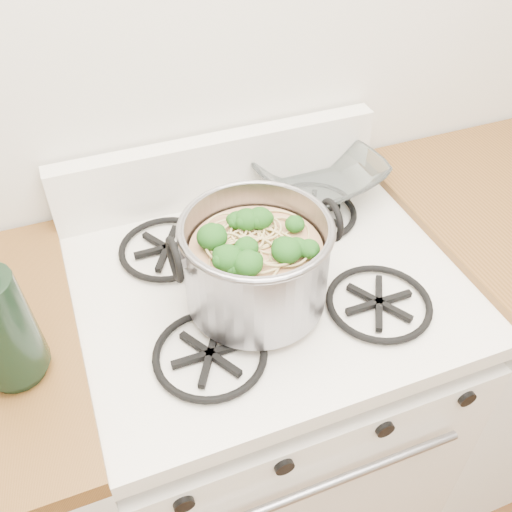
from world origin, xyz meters
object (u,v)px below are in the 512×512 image
Objects in this scene: spatula at (294,251)px; glass_bowl at (318,182)px; gas_range at (266,407)px; stock_pot at (256,264)px.

glass_bowl reaches higher than spatula.
gas_range is at bearing -133.85° from glass_bowl.
stock_pot is (-0.05, -0.06, 0.57)m from gas_range.
stock_pot is 0.98× the size of spatula.
glass_bowl reaches higher than gas_range.
stock_pot is at bearing -133.26° from glass_bowl.
stock_pot is 0.16m from spatula.
gas_range is 0.58m from stock_pot.
spatula is at bearing -126.70° from glass_bowl.
glass_bowl is (0.15, 0.20, 0.00)m from spatula.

